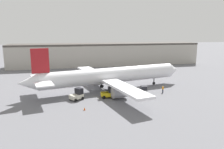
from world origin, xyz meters
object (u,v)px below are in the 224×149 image
object	(u,v)px
airplane	(108,76)
safety_cone_near	(85,109)
ground_crew_worker	(163,89)
pushback_tug	(141,91)
belt_loader_truck	(109,93)
baggage_tug	(77,95)

from	to	relation	value
airplane	safety_cone_near	distance (m)	14.95
safety_cone_near	ground_crew_worker	bearing A→B (deg)	21.36
ground_crew_worker	pushback_tug	distance (m)	5.54
belt_loader_truck	pushback_tug	xyz separation A→B (m)	(7.68, 0.55, -0.16)
belt_loader_truck	airplane	bearing A→B (deg)	79.41
baggage_tug	belt_loader_truck	bearing A→B (deg)	-34.22
ground_crew_worker	pushback_tug	world-z (taller)	pushback_tug
airplane	baggage_tug	xyz separation A→B (m)	(-8.04, -6.01, -2.42)
airplane	belt_loader_truck	bearing A→B (deg)	-113.35
airplane	pushback_tug	bearing A→B (deg)	-52.33
safety_cone_near	pushback_tug	bearing A→B (deg)	27.65
baggage_tug	pushback_tug	world-z (taller)	baggage_tug
airplane	baggage_tug	size ratio (longest dim) A/B	13.07
ground_crew_worker	belt_loader_truck	bearing A→B (deg)	137.02
belt_loader_truck	pushback_tug	size ratio (longest dim) A/B	0.90
baggage_tug	belt_loader_truck	xyz separation A→B (m)	(6.79, -0.06, 0.01)
ground_crew_worker	airplane	bearing A→B (deg)	109.77
belt_loader_truck	safety_cone_near	bearing A→B (deg)	-131.08
airplane	ground_crew_worker	bearing A→B (deg)	-35.06
airplane	safety_cone_near	world-z (taller)	airplane
belt_loader_truck	safety_cone_near	size ratio (longest dim) A/B	5.25
airplane	belt_loader_truck	world-z (taller)	airplane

